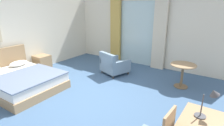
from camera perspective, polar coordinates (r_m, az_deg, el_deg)
The scene contains 11 objects.
ground at distance 4.71m, azimuth -7.82°, elevation -11.70°, with size 6.70×7.30×0.10m, color #426084.
wall_back at distance 7.02m, azimuth 10.75°, elevation 10.34°, with size 6.30×0.12×2.74m, color silver.
wall_left at distance 6.67m, azimuth -28.78°, elevation 8.06°, with size 0.12×6.90×2.74m, color silver.
balcony_glass_door at distance 7.11m, azimuth 7.94°, elevation 9.24°, with size 1.42×0.02×2.41m, color silver.
curtain_panel_left at distance 7.47m, azimuth 1.15°, elevation 10.52°, with size 0.45×0.10×2.59m, color tan.
curtain_panel_right at distance 6.65m, azimuth 14.83°, elevation 9.00°, with size 0.47×0.10×2.59m, color beige.
bed at distance 5.67m, azimuth -27.06°, elevation -4.83°, with size 2.17×1.71×1.01m.
nightstand at distance 6.97m, azimuth -21.18°, elevation 0.11°, with size 0.50×0.49×0.54m.
desk_lamp at distance 2.89m, azimuth 28.69°, elevation -9.77°, with size 0.27×0.23×0.46m.
armchair_by_window at distance 6.10m, azimuth 0.53°, elevation -0.67°, with size 0.97×0.97×0.77m.
round_cafe_table at distance 5.45m, azimuth 21.49°, elevation -2.13°, with size 0.70×0.70×0.68m.
Camera 1 is at (2.80, -2.98, 2.27)m, focal length 28.88 mm.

